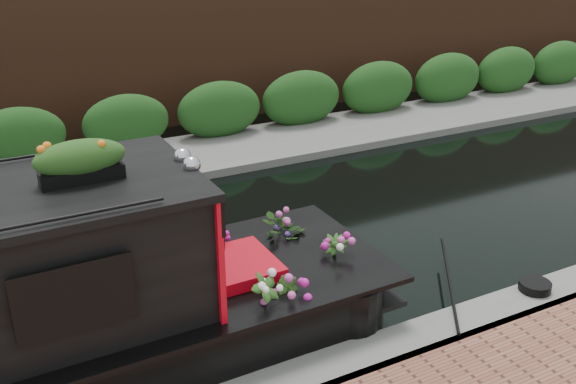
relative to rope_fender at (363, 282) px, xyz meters
name	(u,v)px	position (x,y,z in m)	size (l,w,h in m)	color
ground	(210,258)	(-1.47, 1.94, -0.20)	(80.00, 80.00, 0.00)	black
far_bank_path	(136,170)	(-1.47, 6.14, -0.20)	(40.00, 2.40, 0.34)	slate
far_hedge	(125,156)	(-1.47, 7.04, -0.20)	(40.00, 1.10, 2.80)	#1C4717
far_brick_wall	(103,130)	(-1.47, 9.14, -0.20)	(40.00, 1.00, 8.00)	#4D2B1A
rope_fender	(363,282)	(0.00, 0.00, 0.00)	(0.39, 0.39, 0.44)	olive
coiled_mooring_rope	(535,286)	(1.84, -1.27, 0.11)	(0.42, 0.42, 0.12)	black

